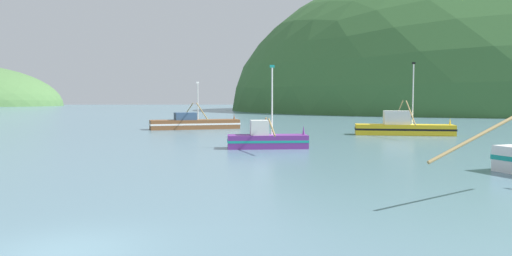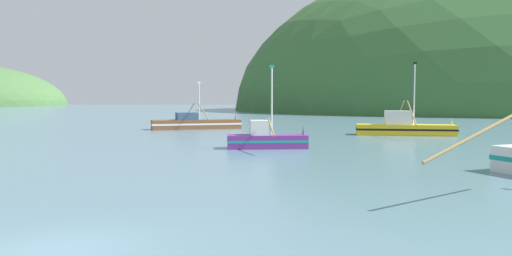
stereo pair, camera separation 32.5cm
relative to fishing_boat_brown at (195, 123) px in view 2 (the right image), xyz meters
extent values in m
plane|color=slate|center=(0.99, -47.71, -0.72)|extent=(600.00, 600.00, 0.00)
cube|color=brown|center=(0.13, 0.03, -0.14)|extent=(11.31, 5.34, 1.16)
cube|color=white|center=(0.13, 0.03, -0.08)|extent=(11.43, 5.40, 0.21)
cone|color=brown|center=(5.03, 1.34, 0.79)|extent=(0.24, 0.24, 0.70)
cube|color=#334C6B|center=(-1.03, -0.27, 0.89)|extent=(3.05, 2.80, 0.91)
cylinder|color=silver|center=(0.49, 0.13, 2.70)|extent=(0.12, 0.12, 4.52)
cube|color=white|center=(0.49, 0.13, 5.08)|extent=(0.36, 0.12, 0.20)
cylinder|color=#997F4C|center=(-1.08, 4.58, 1.63)|extent=(1.87, 6.64, 1.90)
cylinder|color=#997F4C|center=(1.34, -4.51, 1.63)|extent=(1.87, 6.64, 1.90)
cube|color=#6B2D84|center=(7.65, -23.40, -0.21)|extent=(6.12, 2.11, 1.03)
cube|color=teal|center=(7.65, -23.40, -0.15)|extent=(6.18, 2.13, 0.18)
cone|color=#6B2D84|center=(10.43, -23.31, 0.66)|extent=(0.21, 0.21, 0.70)
cube|color=silver|center=(7.03, -23.42, 0.87)|extent=(1.40, 1.62, 1.12)
cylinder|color=silver|center=(8.00, -23.39, 2.85)|extent=(0.12, 0.12, 5.09)
cube|color=teal|center=(8.00, -23.39, 5.52)|extent=(0.36, 0.04, 0.20)
cylinder|color=#997F4C|center=(7.55, -20.47, 1.09)|extent=(0.25, 3.99, 1.07)
cylinder|color=#997F4C|center=(7.75, -26.33, 1.09)|extent=(0.25, 3.99, 1.07)
cube|color=gold|center=(22.76, -10.86, -0.17)|extent=(10.17, 4.25, 1.11)
cube|color=black|center=(22.76, -10.86, -0.11)|extent=(10.27, 4.29, 0.20)
cone|color=gold|center=(27.23, -11.78, 0.74)|extent=(0.24, 0.24, 0.70)
cube|color=silver|center=(22.02, -10.71, 1.10)|extent=(2.90, 2.22, 1.43)
cylinder|color=silver|center=(23.59, -11.03, 3.50)|extent=(0.12, 0.12, 6.22)
cube|color=black|center=(23.59, -11.03, 6.73)|extent=(0.36, 0.10, 0.20)
cylinder|color=#997F4C|center=(23.56, -6.97, 1.77)|extent=(1.25, 5.58, 2.26)
cylinder|color=#997F4C|center=(21.97, -14.75, 1.77)|extent=(1.25, 5.58, 2.26)
camera|label=1|loc=(5.23, -59.29, 3.06)|focal=33.18mm
camera|label=2|loc=(5.56, -59.30, 3.06)|focal=33.18mm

